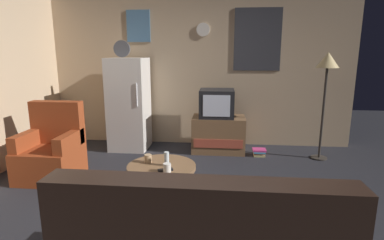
# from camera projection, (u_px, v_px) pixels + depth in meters

# --- Properties ---
(ground_plane) EXTENTS (12.00, 12.00, 0.00)m
(ground_plane) POSITION_uv_depth(u_px,v_px,m) (178.00, 209.00, 3.16)
(ground_plane) COLOR #232328
(wall_with_art) EXTENTS (5.20, 0.12, 2.62)m
(wall_with_art) POSITION_uv_depth(u_px,v_px,m) (198.00, 68.00, 5.26)
(wall_with_art) COLOR tan
(wall_with_art) RESTS_ON ground_plane
(fridge) EXTENTS (0.60, 0.62, 1.77)m
(fridge) POSITION_uv_depth(u_px,v_px,m) (129.00, 104.00, 5.05)
(fridge) COLOR silver
(fridge) RESTS_ON ground_plane
(tv_stand) EXTENTS (0.84, 0.53, 0.57)m
(tv_stand) POSITION_uv_depth(u_px,v_px,m) (218.00, 134.00, 4.99)
(tv_stand) COLOR brown
(tv_stand) RESTS_ON ground_plane
(crt_tv) EXTENTS (0.54, 0.51, 0.44)m
(crt_tv) POSITION_uv_depth(u_px,v_px,m) (217.00, 103.00, 4.88)
(crt_tv) COLOR black
(crt_tv) RESTS_ON tv_stand
(standing_lamp) EXTENTS (0.32, 0.32, 1.59)m
(standing_lamp) POSITION_uv_depth(u_px,v_px,m) (327.00, 69.00, 4.40)
(standing_lamp) COLOR #332D28
(standing_lamp) RESTS_ON ground_plane
(coffee_table) EXTENTS (0.72, 0.72, 0.43)m
(coffee_table) POSITION_uv_depth(u_px,v_px,m) (162.00, 184.00, 3.25)
(coffee_table) COLOR brown
(coffee_table) RESTS_ON ground_plane
(wine_glass) EXTENTS (0.05, 0.05, 0.15)m
(wine_glass) POSITION_uv_depth(u_px,v_px,m) (167.00, 159.00, 3.18)
(wine_glass) COLOR silver
(wine_glass) RESTS_ON coffee_table
(mug_ceramic_white) EXTENTS (0.08, 0.08, 0.09)m
(mug_ceramic_white) POSITION_uv_depth(u_px,v_px,m) (167.00, 168.00, 3.01)
(mug_ceramic_white) COLOR silver
(mug_ceramic_white) RESTS_ON coffee_table
(mug_ceramic_tan) EXTENTS (0.08, 0.08, 0.09)m
(mug_ceramic_tan) POSITION_uv_depth(u_px,v_px,m) (148.00, 159.00, 3.27)
(mug_ceramic_tan) COLOR tan
(mug_ceramic_tan) RESTS_ON coffee_table
(remote_control) EXTENTS (0.16, 0.10, 0.02)m
(remote_control) POSITION_uv_depth(u_px,v_px,m) (165.00, 170.00, 3.05)
(remote_control) COLOR black
(remote_control) RESTS_ON coffee_table
(armchair) EXTENTS (0.68, 0.68, 0.96)m
(armchair) POSITION_uv_depth(u_px,v_px,m) (52.00, 151.00, 3.95)
(armchair) COLOR maroon
(armchair) RESTS_ON ground_plane
(book_stack) EXTENTS (0.20, 0.18, 0.11)m
(book_stack) POSITION_uv_depth(u_px,v_px,m) (259.00, 152.00, 4.80)
(book_stack) COLOR tan
(book_stack) RESTS_ON ground_plane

